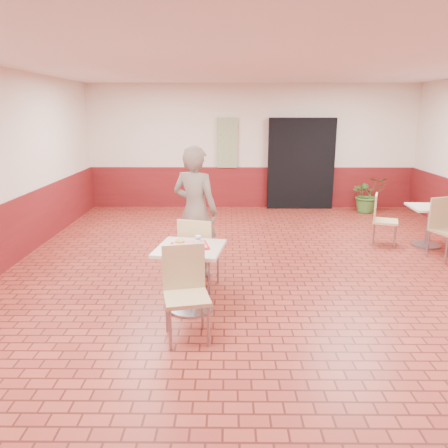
{
  "coord_description": "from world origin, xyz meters",
  "views": [
    {
      "loc": [
        -0.59,
        -5.81,
        2.36
      ],
      "look_at": [
        -0.64,
        -0.4,
        0.95
      ],
      "focal_mm": 35.0,
      "sensor_mm": 36.0,
      "label": 1
    }
  ],
  "objects_px": {
    "chair_main_back": "(198,250)",
    "ring_donut": "(180,241)",
    "chair_second_front": "(445,225)",
    "potted_plant": "(368,194)",
    "chair_main_front": "(185,287)",
    "customer": "(195,211)",
    "chair_second_left": "(381,217)",
    "long_john_donut": "(198,244)",
    "serving_tray": "(190,246)",
    "second_table": "(429,219)",
    "main_table": "(190,268)",
    "paper_cup": "(198,239)"
  },
  "relations": [
    {
      "from": "main_table",
      "to": "second_table",
      "type": "distance_m",
      "value": 4.8
    },
    {
      "from": "customer",
      "to": "chair_main_back",
      "type": "bearing_deg",
      "value": 120.72
    },
    {
      "from": "customer",
      "to": "paper_cup",
      "type": "relative_size",
      "value": 23.71
    },
    {
      "from": "chair_main_front",
      "to": "chair_main_back",
      "type": "relative_size",
      "value": 1.0
    },
    {
      "from": "serving_tray",
      "to": "second_table",
      "type": "bearing_deg",
      "value": 33.07
    },
    {
      "from": "customer",
      "to": "second_table",
      "type": "xyz_separation_m",
      "value": [
        4.05,
        1.4,
        -0.46
      ]
    },
    {
      "from": "serving_tray",
      "to": "second_table",
      "type": "xyz_separation_m",
      "value": [
        4.03,
        2.62,
        -0.33
      ]
    },
    {
      "from": "main_table",
      "to": "second_table",
      "type": "height_order",
      "value": "main_table"
    },
    {
      "from": "main_table",
      "to": "chair_main_back",
      "type": "distance_m",
      "value": 0.62
    },
    {
      "from": "main_table",
      "to": "customer",
      "type": "xyz_separation_m",
      "value": [
        -0.02,
        1.22,
        0.41
      ]
    },
    {
      "from": "serving_tray",
      "to": "chair_main_front",
      "type": "bearing_deg",
      "value": -89.78
    },
    {
      "from": "serving_tray",
      "to": "chair_second_left",
      "type": "height_order",
      "value": "chair_second_left"
    },
    {
      "from": "chair_second_front",
      "to": "potted_plant",
      "type": "height_order",
      "value": "chair_second_front"
    },
    {
      "from": "chair_second_left",
      "to": "main_table",
      "type": "bearing_deg",
      "value": 150.45
    },
    {
      "from": "chair_main_back",
      "to": "customer",
      "type": "distance_m",
      "value": 0.72
    },
    {
      "from": "chair_main_back",
      "to": "second_table",
      "type": "height_order",
      "value": "chair_main_back"
    },
    {
      "from": "chair_main_front",
      "to": "customer",
      "type": "relative_size",
      "value": 0.52
    },
    {
      "from": "chair_main_back",
      "to": "customer",
      "type": "xyz_separation_m",
      "value": [
        -0.07,
        0.6,
        0.39
      ]
    },
    {
      "from": "long_john_donut",
      "to": "chair_second_left",
      "type": "bearing_deg",
      "value": 41.61
    },
    {
      "from": "chair_main_back",
      "to": "customer",
      "type": "bearing_deg",
      "value": -67.63
    },
    {
      "from": "main_table",
      "to": "long_john_donut",
      "type": "xyz_separation_m",
      "value": [
        0.1,
        -0.04,
        0.31
      ]
    },
    {
      "from": "chair_second_front",
      "to": "main_table",
      "type": "bearing_deg",
      "value": -171.4
    },
    {
      "from": "long_john_donut",
      "to": "second_table",
      "type": "xyz_separation_m",
      "value": [
        3.93,
        2.66,
        -0.36
      ]
    },
    {
      "from": "main_table",
      "to": "chair_second_left",
      "type": "distance_m",
      "value": 4.21
    },
    {
      "from": "customer",
      "to": "chair_second_left",
      "type": "xyz_separation_m",
      "value": [
        3.23,
        1.5,
        -0.44
      ]
    },
    {
      "from": "chair_main_front",
      "to": "serving_tray",
      "type": "xyz_separation_m",
      "value": [
        -0.0,
        0.64,
        0.26
      ]
    },
    {
      "from": "main_table",
      "to": "serving_tray",
      "type": "relative_size",
      "value": 1.88
    },
    {
      "from": "serving_tray",
      "to": "ring_donut",
      "type": "distance_m",
      "value": 0.16
    },
    {
      "from": "ring_donut",
      "to": "second_table",
      "type": "bearing_deg",
      "value": 31.28
    },
    {
      "from": "chair_main_back",
      "to": "chair_second_front",
      "type": "bearing_deg",
      "value": -145.29
    },
    {
      "from": "second_table",
      "to": "chair_second_left",
      "type": "relative_size",
      "value": 0.79
    },
    {
      "from": "chair_main_front",
      "to": "potted_plant",
      "type": "relative_size",
      "value": 1.15
    },
    {
      "from": "long_john_donut",
      "to": "chair_main_back",
      "type": "bearing_deg",
      "value": 94.03
    },
    {
      "from": "ring_donut",
      "to": "potted_plant",
      "type": "relative_size",
      "value": 0.13
    },
    {
      "from": "serving_tray",
      "to": "long_john_donut",
      "type": "bearing_deg",
      "value": -23.83
    },
    {
      "from": "serving_tray",
      "to": "chair_second_left",
      "type": "distance_m",
      "value": 4.22
    },
    {
      "from": "long_john_donut",
      "to": "chair_second_left",
      "type": "relative_size",
      "value": 0.15
    },
    {
      "from": "long_john_donut",
      "to": "chair_main_front",
      "type": "bearing_deg",
      "value": -98.9
    },
    {
      "from": "main_table",
      "to": "chair_second_left",
      "type": "relative_size",
      "value": 0.87
    },
    {
      "from": "chair_main_front",
      "to": "long_john_donut",
      "type": "height_order",
      "value": "chair_main_front"
    },
    {
      "from": "serving_tray",
      "to": "ring_donut",
      "type": "relative_size",
      "value": 3.83
    },
    {
      "from": "paper_cup",
      "to": "chair_second_left",
      "type": "height_order",
      "value": "chair_second_left"
    },
    {
      "from": "long_john_donut",
      "to": "chair_second_left",
      "type": "xyz_separation_m",
      "value": [
        3.12,
        2.77,
        -0.33
      ]
    },
    {
      "from": "second_table",
      "to": "chair_second_left",
      "type": "height_order",
      "value": "chair_second_left"
    },
    {
      "from": "long_john_donut",
      "to": "second_table",
      "type": "relative_size",
      "value": 0.19
    },
    {
      "from": "customer",
      "to": "long_john_donut",
      "type": "xyz_separation_m",
      "value": [
        0.12,
        -1.26,
        -0.1
      ]
    },
    {
      "from": "main_table",
      "to": "paper_cup",
      "type": "distance_m",
      "value": 0.36
    },
    {
      "from": "ring_donut",
      "to": "long_john_donut",
      "type": "xyz_separation_m",
      "value": [
        0.22,
        -0.14,
        0.0
      ]
    },
    {
      "from": "chair_main_front",
      "to": "second_table",
      "type": "height_order",
      "value": "chair_main_front"
    },
    {
      "from": "chair_main_back",
      "to": "ring_donut",
      "type": "distance_m",
      "value": 0.62
    }
  ]
}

